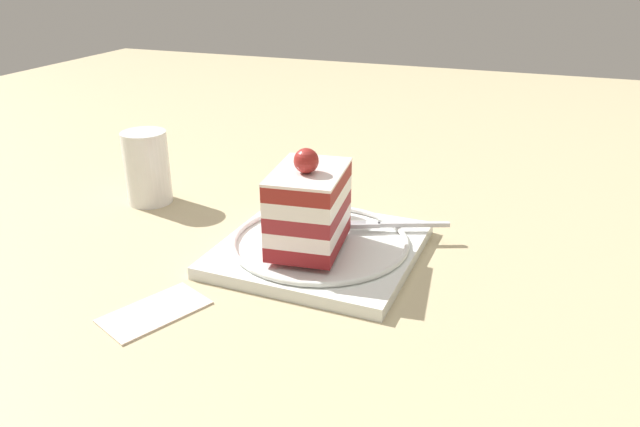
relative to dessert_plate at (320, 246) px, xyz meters
name	(u,v)px	position (x,y,z in m)	size (l,w,h in m)	color
ground_plane	(338,245)	(0.01, 0.03, -0.01)	(2.40, 2.40, 0.00)	tan
dessert_plate	(320,246)	(0.00, 0.00, 0.00)	(0.22, 0.22, 0.02)	white
cake_slice	(309,207)	(-0.01, -0.02, 0.05)	(0.08, 0.11, 0.11)	maroon
whipped_cream_dollop	(327,193)	(-0.02, 0.07, 0.04)	(0.04, 0.04, 0.05)	white
fork	(393,225)	(0.07, 0.06, 0.01)	(0.12, 0.05, 0.00)	silver
drink_glass_near	(147,169)	(-0.27, 0.07, 0.04)	(0.06, 0.06, 0.10)	white
folded_napkin	(155,311)	(-0.10, -0.17, -0.01)	(0.10, 0.05, 0.00)	beige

